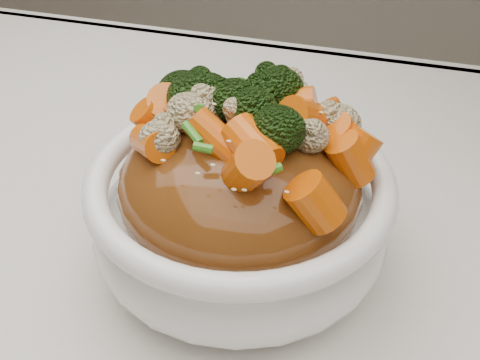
% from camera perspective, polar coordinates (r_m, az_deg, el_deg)
% --- Properties ---
extents(tablecloth, '(1.20, 0.80, 0.04)m').
position_cam_1_polar(tablecloth, '(0.41, -8.28, -11.86)').
color(tablecloth, silver).
rests_on(tablecloth, dining_table).
extents(bowl, '(0.22, 0.22, 0.08)m').
position_cam_1_polar(bowl, '(0.38, 0.00, -3.55)').
color(bowl, white).
rests_on(bowl, tablecloth).
extents(sauce_base, '(0.18, 0.18, 0.09)m').
position_cam_1_polar(sauce_base, '(0.37, -0.00, -0.34)').
color(sauce_base, '#5D3010').
rests_on(sauce_base, bowl).
extents(carrots, '(0.18, 0.18, 0.05)m').
position_cam_1_polar(carrots, '(0.33, -0.00, 7.47)').
color(carrots, '#D25506').
rests_on(carrots, sauce_base).
extents(broccoli, '(0.18, 0.18, 0.04)m').
position_cam_1_polar(broccoli, '(0.33, -0.00, 7.33)').
color(broccoli, black).
rests_on(broccoli, sauce_base).
extents(cauliflower, '(0.18, 0.18, 0.03)m').
position_cam_1_polar(cauliflower, '(0.34, -0.00, 7.06)').
color(cauliflower, '#CBBA8A').
rests_on(cauliflower, sauce_base).
extents(scallions, '(0.13, 0.13, 0.02)m').
position_cam_1_polar(scallions, '(0.33, 0.00, 7.61)').
color(scallions, '#337E1D').
rests_on(scallions, sauce_base).
extents(sesame_seeds, '(0.16, 0.16, 0.01)m').
position_cam_1_polar(sesame_seeds, '(0.33, -0.00, 7.61)').
color(sesame_seeds, beige).
rests_on(sesame_seeds, sauce_base).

